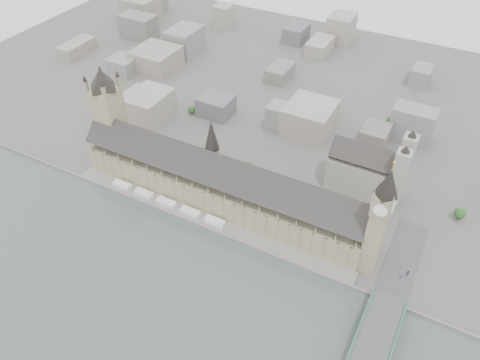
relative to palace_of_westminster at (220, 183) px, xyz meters
The scene contains 12 objects.
ground 30.06m from the palace_of_westminster, 90.00° to the right, with size 900.00×900.00×0.00m, color #595651.
embankment_wall 40.67m from the palace_of_westminster, 90.00° to the right, with size 600.00×1.50×3.00m, color slate.
river_terrace 34.80m from the palace_of_westminster, 90.00° to the right, with size 270.00×15.00×2.00m, color slate.
terrace_tents 51.60m from the palace_of_westminster, 146.28° to the right, with size 118.00×7.00×4.00m.
palace_of_westminster is the anchor object (origin of this frame).
elizabeth_tower 142.94m from the palace_of_westminster, ahead, with size 17.00×17.00×107.50m.
victoria_tower 126.41m from the palace_of_westminster, behind, with size 30.00×30.00×100.00m.
central_tower 37.14m from the palace_of_westminster, 147.79° to the left, with size 13.00×13.00×48.00m.
westminster_abbey 134.09m from the palace_of_westminster, 34.17° to the left, with size 68.00×36.00×64.00m.
city_skyline_inland 225.33m from the palace_of_westminster, 90.00° to the left, with size 720.00×360.00×38.00m, color gray, non-canonical shape.
park_trees 44.22m from the palace_of_westminster, 103.94° to the left, with size 110.00×30.00×15.00m, color #214D1B, non-canonical shape.
car_approach 168.89m from the palace_of_westminster, ahead, with size 1.86×4.57×1.33m, color gray.
Camera 1 is at (160.66, -242.24, 292.65)m, focal length 35.00 mm.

